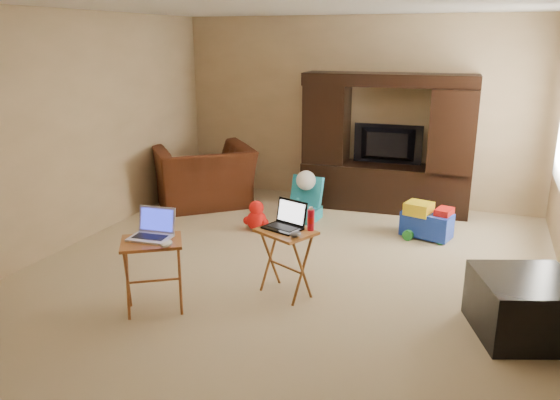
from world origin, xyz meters
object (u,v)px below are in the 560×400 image
at_px(plush_toy, 256,215).
at_px(tray_table_left, 154,276).
at_px(television, 387,145).
at_px(laptop_left, 149,225).
at_px(water_bottle, 311,220).
at_px(push_toy, 427,220).
at_px(entertainment_center, 386,143).
at_px(ottoman, 526,306).
at_px(recliner, 203,176).
at_px(child_rocker, 303,199).
at_px(tray_table_right, 286,263).
at_px(laptop_right, 282,216).
at_px(mouse_left, 166,244).
at_px(mouse_right, 295,234).

bearing_deg(plush_toy, tray_table_left, -89.93).
distance_m(television, laptop_left, 3.81).
distance_m(plush_toy, water_bottle, 1.86).
xyz_separation_m(push_toy, water_bottle, (-0.81, -1.84, 0.49)).
bearing_deg(entertainment_center, ottoman, -64.07).
xyz_separation_m(television, recliner, (-2.32, -0.79, -0.45)).
relative_size(entertainment_center, child_rocker, 4.04).
relative_size(ottoman, tray_table_right, 1.20).
relative_size(recliner, laptop_left, 3.80).
xyz_separation_m(entertainment_center, laptop_left, (-1.27, -3.53, -0.14)).
relative_size(entertainment_center, television, 2.41).
relative_size(entertainment_center, ottoman, 2.99).
distance_m(recliner, laptop_left, 3.00).
bearing_deg(ottoman, entertainment_center, 119.66).
height_order(recliner, plush_toy, recliner).
bearing_deg(tray_table_left, laptop_left, 102.42).
distance_m(television, recliner, 2.49).
bearing_deg(laptop_right, water_bottle, 32.88).
height_order(recliner, child_rocker, recliner).
xyz_separation_m(mouse_left, mouse_right, (0.86, 0.63, -0.02)).
distance_m(ottoman, mouse_right, 1.88).
height_order(tray_table_left, mouse_right, mouse_right).
xyz_separation_m(recliner, mouse_left, (1.26, -2.90, 0.25)).
xyz_separation_m(entertainment_center, mouse_right, (-0.20, -3.00, -0.26)).
distance_m(plush_toy, laptop_left, 2.19).
distance_m(entertainment_center, ottoman, 3.36).
height_order(child_rocker, laptop_left, laptop_left).
bearing_deg(television, recliner, 16.92).
bearing_deg(tray_table_right, laptop_left, -120.23).
distance_m(tray_table_right, laptop_left, 1.23).
relative_size(recliner, push_toy, 2.22).
relative_size(tray_table_right, mouse_left, 4.75).
height_order(television, recliner, television).
bearing_deg(tray_table_left, television, 38.47).
xyz_separation_m(tray_table_left, laptop_right, (0.88, 0.70, 0.41)).
height_order(television, ottoman, television).
relative_size(push_toy, mouse_left, 4.40).
height_order(plush_toy, mouse_right, mouse_right).
xyz_separation_m(entertainment_center, tray_table_left, (-1.24, -3.56, -0.58)).
distance_m(tray_table_right, mouse_left, 1.10).
bearing_deg(mouse_left, laptop_left, 155.56).
distance_m(push_toy, mouse_right, 2.26).
height_order(plush_toy, mouse_left, mouse_left).
distance_m(recliner, mouse_right, 3.11).
height_order(tray_table_left, water_bottle, water_bottle).
relative_size(tray_table_right, laptop_left, 1.84).
bearing_deg(entertainment_center, laptop_left, -113.54).
distance_m(laptop_left, mouse_left, 0.26).
bearing_deg(water_bottle, mouse_right, -109.29).
xyz_separation_m(ottoman, mouse_left, (-2.69, -0.77, 0.42)).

